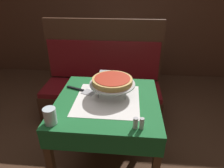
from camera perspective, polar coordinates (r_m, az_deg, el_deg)
The scene contains 13 objects.
ground_plane at distance 2.11m, azimuth -1.12°, elevation -22.39°, with size 14.00×14.00×0.00m, color #472D1E.
dining_table_front at distance 1.66m, azimuth -1.33°, elevation -7.49°, with size 0.82×0.82×0.76m.
dining_table_rear at distance 3.25m, azimuth 2.60°, elevation 10.39°, with size 0.79×0.79×0.76m.
booth_bench at distance 2.57m, azimuth -2.82°, elevation -2.32°, with size 1.46×0.54×1.22m.
back_wall_panel at distance 3.63m, azimuth 2.83°, elevation 20.79°, with size 6.00×0.04×2.40m, color #4C2D1E.
pizza_pan_stand at distance 1.62m, azimuth 0.10°, elevation -0.05°, with size 0.37×0.37×0.11m.
deep_dish_pizza at distance 1.61m, azimuth 0.10°, elevation 1.00°, with size 0.33×0.33×0.05m.
pizza_server at distance 1.75m, azimuth -8.62°, elevation -1.79°, with size 0.28×0.15×0.01m.
water_glass_near at distance 1.38m, azimuth -17.29°, elevation -8.74°, with size 0.08×0.08×0.12m.
salt_shaker at distance 1.31m, azimuth 6.71°, elevation -11.02°, with size 0.03×0.03×0.08m.
pepper_shaker at distance 1.31m, azimuth 8.51°, elevation -11.08°, with size 0.03×0.03×0.08m.
napkin_holder at distance 1.91m, azimuth -2.01°, elevation 2.50°, with size 0.10×0.05×0.09m.
condiment_caddy at distance 3.13m, azimuth 1.69°, elevation 12.20°, with size 0.15×0.15×0.15m.
Camera 1 is at (0.16, -1.36, 1.60)m, focal length 32.00 mm.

